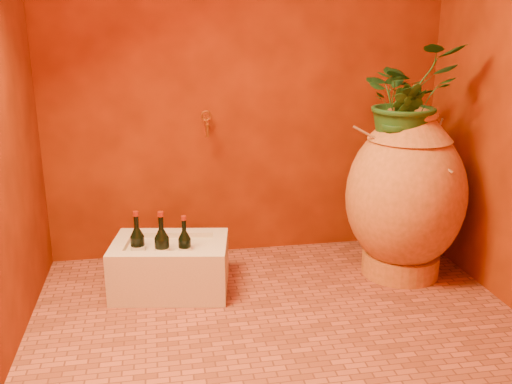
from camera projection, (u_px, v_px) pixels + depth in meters
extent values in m
plane|color=#9C4C33|center=(279.00, 323.00, 2.89)|extent=(2.50, 2.50, 0.00)
cube|color=#511804|center=(246.00, 58.00, 3.47)|extent=(2.50, 0.02, 2.50)
cylinder|color=#CE7E3A|center=(400.00, 263.00, 3.45)|extent=(0.54, 0.54, 0.13)
ellipsoid|color=#CE7E3A|center=(405.00, 196.00, 3.32)|extent=(0.83, 0.83, 0.87)
cone|color=#CE7E3A|center=(411.00, 128.00, 3.21)|extent=(0.57, 0.57, 0.13)
torus|color=#CE7E3A|center=(412.00, 114.00, 3.19)|extent=(0.35, 0.35, 0.05)
cylinder|color=olive|center=(399.00, 152.00, 3.18)|extent=(0.52, 0.12, 0.29)
cylinder|color=olive|center=(415.00, 147.00, 3.12)|extent=(0.29, 0.35, 0.23)
cylinder|color=olive|center=(433.00, 141.00, 3.17)|extent=(0.27, 0.31, 0.21)
cube|color=beige|center=(171.00, 268.00, 3.21)|extent=(0.69, 0.53, 0.26)
cube|color=beige|center=(169.00, 233.00, 3.33)|extent=(0.64, 0.19, 0.03)
cube|color=beige|center=(171.00, 256.00, 3.00)|extent=(0.64, 0.19, 0.03)
cube|color=beige|center=(119.00, 247.00, 3.12)|extent=(0.12, 0.27, 0.03)
cube|color=beige|center=(219.00, 241.00, 3.21)|extent=(0.12, 0.27, 0.03)
cylinder|color=black|center=(138.00, 252.00, 3.12)|extent=(0.08, 0.08, 0.18)
cone|color=black|center=(137.00, 232.00, 3.08)|extent=(0.08, 0.08, 0.05)
cylinder|color=black|center=(136.00, 222.00, 3.07)|extent=(0.03, 0.03, 0.07)
cylinder|color=#9A240E|center=(136.00, 214.00, 3.05)|extent=(0.03, 0.03, 0.03)
cylinder|color=silver|center=(138.00, 252.00, 3.12)|extent=(0.08, 0.08, 0.08)
cylinder|color=black|center=(163.00, 255.00, 3.08)|extent=(0.08, 0.08, 0.19)
cone|color=black|center=(161.00, 234.00, 3.04)|extent=(0.08, 0.08, 0.05)
cylinder|color=black|center=(161.00, 222.00, 3.02)|extent=(0.03, 0.03, 0.07)
cylinder|color=#9A240E|center=(160.00, 214.00, 3.01)|extent=(0.03, 0.03, 0.03)
cylinder|color=silver|center=(163.00, 255.00, 3.08)|extent=(0.08, 0.08, 0.08)
cylinder|color=black|center=(185.00, 253.00, 3.12)|extent=(0.07, 0.07, 0.17)
cone|color=black|center=(184.00, 235.00, 3.09)|extent=(0.07, 0.07, 0.05)
cylinder|color=black|center=(184.00, 225.00, 3.08)|extent=(0.02, 0.02, 0.06)
cylinder|color=#9A240E|center=(184.00, 218.00, 3.06)|extent=(0.03, 0.03, 0.02)
cylinder|color=silver|center=(185.00, 253.00, 3.12)|extent=(0.07, 0.07, 0.07)
cylinder|color=#A26B25|center=(206.00, 123.00, 3.48)|extent=(0.02, 0.13, 0.02)
cylinder|color=#A26B25|center=(207.00, 131.00, 3.43)|extent=(0.02, 0.02, 0.07)
torus|color=#A26B25|center=(206.00, 116.00, 3.47)|extent=(0.07, 0.01, 0.07)
cylinder|color=#A26B25|center=(206.00, 119.00, 3.47)|extent=(0.01, 0.01, 0.05)
imported|color=#1B4C1C|center=(407.00, 98.00, 3.18)|extent=(0.63, 0.57, 0.61)
imported|color=#1B4C1C|center=(402.00, 119.00, 3.12)|extent=(0.29, 0.27, 0.41)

